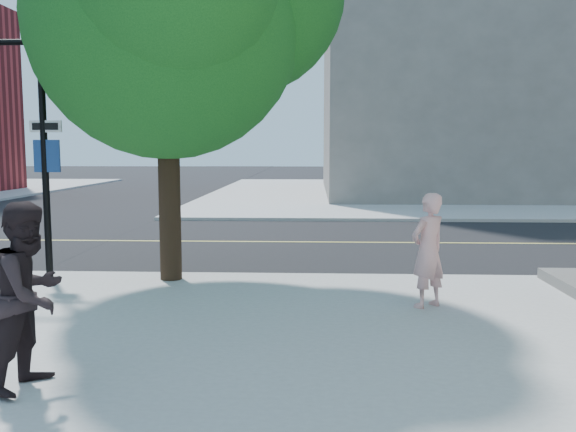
{
  "coord_description": "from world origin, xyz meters",
  "views": [
    {
      "loc": [
        4.38,
        -11.17,
        2.44
      ],
      "look_at": [
        3.94,
        -0.97,
        1.3
      ],
      "focal_mm": 38.09,
      "sensor_mm": 36.0,
      "label": 1
    }
  ],
  "objects": [
    {
      "name": "ground",
      "position": [
        0.0,
        0.0,
        0.0
      ],
      "size": [
        140.0,
        140.0,
        0.0
      ],
      "primitive_type": "plane",
      "color": "black",
      "rests_on": "ground"
    },
    {
      "name": "road_ew",
      "position": [
        0.0,
        4.5,
        0.01
      ],
      "size": [
        140.0,
        9.0,
        0.01
      ],
      "primitive_type": "cube",
      "color": "black",
      "rests_on": "ground"
    },
    {
      "name": "filler_ne",
      "position": [
        14.0,
        22.0,
        7.12
      ],
      "size": [
        18.0,
        16.0,
        14.0
      ],
      "primitive_type": "cube",
      "color": "slate",
      "rests_on": "sidewalk_ne"
    },
    {
      "name": "man_on_phone",
      "position": [
        6.04,
        -2.34,
        0.96
      ],
      "size": [
        0.73,
        0.69,
        1.68
      ],
      "primitive_type": "imported",
      "rotation": [
        0.0,
        0.0,
        3.8
      ],
      "color": "#EBA6A4",
      "rests_on": "sidewalk_se"
    },
    {
      "name": "pedestrian",
      "position": [
        1.64,
        -5.51,
        1.03
      ],
      "size": [
        0.84,
        1.0,
        1.82
      ],
      "primitive_type": "imported",
      "rotation": [
        0.0,
        0.0,
        1.38
      ],
      "color": "black",
      "rests_on": "sidewalk_se"
    },
    {
      "name": "sidewalk_ne",
      "position": [
        13.5,
        21.5,
        0.06
      ],
      "size": [
        29.0,
        25.0,
        0.12
      ],
      "primitive_type": "cube",
      "color": "#ADADAD",
      "rests_on": "ground"
    }
  ]
}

